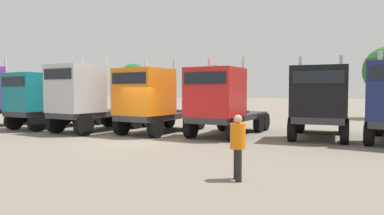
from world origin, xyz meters
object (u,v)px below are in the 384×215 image
semi_truck_teal (43,100)px  semi_truck_silver (87,98)px  semi_truck_black (319,101)px  visitor_in_hivis (238,142)px  semi_truck_red (221,102)px  semi_truck_orange (151,100)px

semi_truck_teal → semi_truck_silver: semi_truck_silver is taller
semi_truck_black → visitor_in_hivis: semi_truck_black is taller
semi_truck_teal → semi_truck_red: 11.28m
semi_truck_orange → semi_truck_black: size_ratio=0.98×
semi_truck_orange → visitor_in_hivis: (6.41, -8.11, -0.85)m
semi_truck_teal → semi_truck_silver: (3.64, -0.66, 0.13)m
semi_truck_red → visitor_in_hivis: bearing=26.3°
semi_truck_orange → visitor_in_hivis: semi_truck_orange is taller
semi_truck_teal → semi_truck_black: semi_truck_black is taller
semi_truck_orange → semi_truck_silver: bearing=-73.6°
semi_truck_red → semi_truck_black: 4.71m
semi_truck_red → visitor_in_hivis: (2.57, -8.31, -0.80)m
semi_truck_teal → visitor_in_hivis: 16.22m
semi_truck_silver → semi_truck_black: size_ratio=1.09×
semi_truck_silver → semi_truck_red: (7.64, 0.56, -0.14)m
semi_truck_teal → semi_truck_black: (15.95, 0.52, 0.04)m
semi_truck_teal → visitor_in_hivis: bearing=70.2°
semi_truck_orange → semi_truck_red: size_ratio=0.92×
semi_truck_teal → semi_truck_orange: bearing=99.2°
semi_truck_silver → visitor_in_hivis: (10.20, -7.75, -0.93)m
semi_truck_orange → semi_truck_red: 3.84m
semi_truck_teal → semi_truck_red: semi_truck_red is taller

